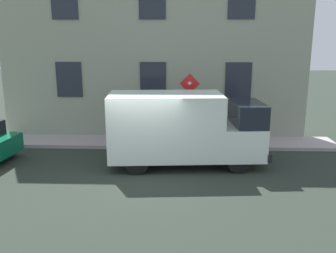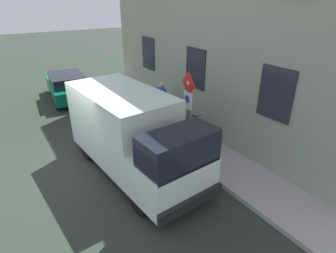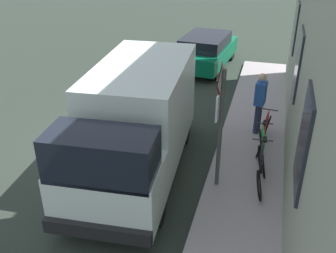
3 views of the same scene
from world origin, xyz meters
name	(u,v)px [view 1 (image 1 of 3)]	position (x,y,z in m)	size (l,w,h in m)	color
ground_plane	(144,172)	(0.00, 0.00, 0.00)	(80.00, 80.00, 0.00)	#29322A
sidewalk_slab	(152,142)	(3.38, 0.00, 0.07)	(1.71, 15.13, 0.14)	#A79B9D
building_facade	(153,45)	(4.58, 0.00, 4.04)	(0.75, 13.13, 8.07)	#959B85
sign_post_stacked	(189,100)	(2.74, -1.53, 1.98)	(0.16, 0.56, 2.74)	#474C47
delivery_van	(183,128)	(0.82, -1.28, 1.33)	(2.40, 5.47, 2.50)	white
bicycle_black	(183,130)	(3.69, -1.30, 0.51)	(0.46, 1.72, 0.89)	black
bicycle_green	(163,130)	(3.69, -0.45, 0.51)	(0.46, 1.72, 0.89)	black
bicycle_red	(143,130)	(3.69, 0.40, 0.51)	(0.46, 1.72, 0.89)	black
pedestrian	(122,118)	(3.46, 1.23, 1.07)	(0.31, 0.43, 1.72)	#262B47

